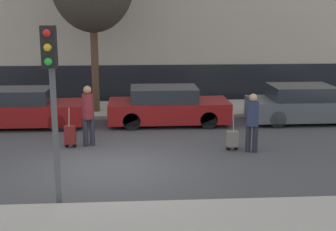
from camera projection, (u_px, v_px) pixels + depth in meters
ground_plane at (113, 168)px, 12.03m from camera, size 80.00×80.00×0.00m
sidewalk_far at (121, 109)px, 18.83m from camera, size 28.00×3.00×0.12m
parked_car_0 at (19, 109)px, 16.16m from camera, size 4.37×1.70×1.33m
parked_car_1 at (168, 106)px, 16.56m from camera, size 4.23×1.80×1.33m
parked_car_2 at (303, 105)px, 16.91m from camera, size 3.98×1.90×1.33m
pedestrian_left at (88, 112)px, 13.74m from camera, size 0.34×0.34×1.81m
trolley_left at (70, 135)px, 13.72m from camera, size 0.34×0.29×1.20m
pedestrian_right at (252, 119)px, 13.17m from camera, size 0.34×0.34×1.69m
trolley_right at (232, 139)px, 13.46m from camera, size 0.34×0.29×1.10m
traffic_light at (51, 80)px, 9.09m from camera, size 0.28×0.47×3.67m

